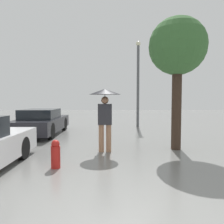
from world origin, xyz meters
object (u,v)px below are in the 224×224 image
at_px(tree, 178,49).
at_px(parked_car_farthest, 42,122).
at_px(street_lamp, 138,80).
at_px(pedestrian, 105,105).
at_px(fire_hydrant, 56,154).

bearing_deg(tree, parked_car_farthest, 149.83).
xyz_separation_m(tree, street_lamp, (-0.50, 5.82, -0.49)).
bearing_deg(tree, pedestrian, -172.38).
height_order(pedestrian, fire_hydrant, pedestrian).
bearing_deg(tree, fire_hydrant, -151.00).
bearing_deg(pedestrian, fire_hydrant, -125.39).
xyz_separation_m(pedestrian, fire_hydrant, (-1.14, -1.60, -1.13)).
relative_size(parked_car_farthest, street_lamp, 0.84).
bearing_deg(pedestrian, parked_car_farthest, 131.55).
relative_size(pedestrian, street_lamp, 0.39).
height_order(parked_car_farthest, fire_hydrant, parked_car_farthest).
bearing_deg(fire_hydrant, tree, 29.00).
bearing_deg(parked_car_farthest, fire_hydrant, -69.41).
height_order(tree, fire_hydrant, tree).
xyz_separation_m(parked_car_farthest, street_lamp, (4.83, 2.72, 2.19)).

